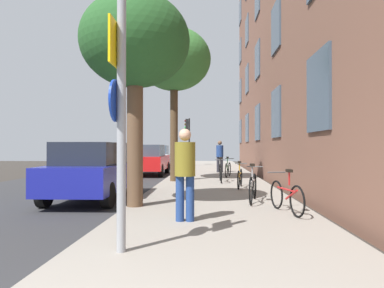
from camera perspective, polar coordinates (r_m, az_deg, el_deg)
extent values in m
plane|color=#332D28|center=(16.43, -8.91, -5.77)|extent=(41.80, 41.80, 0.00)
cube|color=#2D2D30|center=(16.98, -15.90, -5.57)|extent=(7.00, 38.00, 0.01)
cube|color=gray|center=(16.08, 3.45, -5.68)|extent=(4.20, 38.00, 0.12)
cube|color=brown|center=(16.67, 12.93, 18.55)|extent=(0.50, 27.00, 13.89)
cube|color=#384756|center=(8.48, 20.01, 8.13)|extent=(0.06, 1.63, 1.82)
cube|color=#384756|center=(13.30, 13.65, 4.97)|extent=(0.06, 1.63, 1.82)
cube|color=#384756|center=(18.22, 10.72, 3.47)|extent=(0.06, 1.63, 1.82)
cube|color=#384756|center=(23.18, 9.04, 2.61)|extent=(0.06, 1.63, 1.82)
cube|color=#384756|center=(28.15, 7.96, 2.05)|extent=(0.06, 1.63, 1.82)
cube|color=#384756|center=(13.98, 13.62, 18.23)|extent=(0.06, 1.63, 1.82)
cube|color=#384756|center=(18.73, 10.70, 13.36)|extent=(0.06, 1.63, 1.82)
cube|color=#384756|center=(23.58, 9.03, 10.46)|extent=(0.06, 1.63, 1.82)
cube|color=#384756|center=(28.48, 7.95, 8.55)|extent=(0.06, 1.63, 1.82)
cube|color=#384756|center=(24.40, 9.02, 17.91)|extent=(0.06, 1.63, 1.82)
cube|color=#384756|center=(29.16, 7.94, 14.81)|extent=(0.06, 1.63, 1.82)
cube|color=#384756|center=(30.17, 7.93, 20.72)|extent=(0.06, 1.63, 1.82)
cylinder|color=gray|center=(4.68, -11.55, 3.31)|extent=(0.12, 0.12, 3.38)
cube|color=yellow|center=(4.89, -12.47, 15.72)|extent=(0.03, 0.60, 0.60)
cylinder|color=#14339E|center=(4.73, -12.48, 6.97)|extent=(0.03, 0.56, 0.56)
cylinder|color=black|center=(26.24, -0.46, 0.35)|extent=(0.12, 0.12, 3.58)
cube|color=black|center=(26.31, -0.85, 3.27)|extent=(0.20, 0.24, 0.80)
sphere|color=#4B0707|center=(26.33, -1.09, 3.84)|extent=(0.16, 0.16, 0.16)
sphere|color=#523707|center=(26.31, -1.09, 3.27)|extent=(0.16, 0.16, 0.16)
sphere|color=green|center=(26.30, -1.09, 2.71)|extent=(0.16, 0.16, 0.16)
cylinder|color=brown|center=(8.23, -9.37, 0.69)|extent=(0.38, 0.38, 3.11)
ellipsoid|color=#235123|center=(8.60, -9.35, 16.40)|extent=(2.58, 2.58, 2.19)
cylinder|color=#4C3823|center=(14.22, -2.98, 2.14)|extent=(0.32, 0.32, 4.09)
ellipsoid|color=#387533|center=(14.66, -2.97, 13.74)|extent=(3.02, 3.02, 2.57)
torus|color=black|center=(8.07, 13.74, -8.08)|extent=(0.18, 0.63, 0.64)
torus|color=black|center=(7.18, 16.92, -9.02)|extent=(0.18, 0.63, 0.64)
cylinder|color=#B21E1E|center=(7.60, 15.23, -7.22)|extent=(0.23, 0.83, 0.04)
cylinder|color=#B21E1E|center=(7.39, 16.05, -8.03)|extent=(0.15, 0.51, 0.28)
cylinder|color=#B21E1E|center=(7.44, 15.71, -5.48)|extent=(0.04, 0.04, 0.28)
cube|color=black|center=(7.43, 15.71, -4.25)|extent=(0.10, 0.24, 0.06)
cylinder|color=#4C4C4C|center=(8.02, 13.73, -4.55)|extent=(0.42, 0.12, 0.03)
torus|color=black|center=(9.51, 10.29, -6.81)|extent=(0.18, 0.67, 0.68)
torus|color=black|center=(8.45, 9.67, -7.60)|extent=(0.18, 0.67, 0.68)
cylinder|color=#99999E|center=(8.96, 10.00, -5.99)|extent=(0.24, 0.90, 0.04)
cylinder|color=#99999E|center=(8.70, 9.84, -6.72)|extent=(0.16, 0.55, 0.30)
cylinder|color=#99999E|center=(8.78, 9.90, -4.45)|extent=(0.04, 0.04, 0.28)
cube|color=black|center=(8.77, 9.90, -3.40)|extent=(0.10, 0.24, 0.06)
cylinder|color=#4C4C4C|center=(9.47, 10.28, -3.68)|extent=(0.42, 0.12, 0.03)
torus|color=black|center=(12.47, 8.08, -5.45)|extent=(0.14, 0.62, 0.62)
torus|color=black|center=(11.44, 7.67, -5.90)|extent=(0.14, 0.62, 0.62)
cylinder|color=#C68C19|center=(11.94, 7.88, -4.85)|extent=(0.19, 0.88, 0.04)
cylinder|color=#C68C19|center=(11.69, 7.78, -5.32)|extent=(0.13, 0.53, 0.29)
cylinder|color=#C68C19|center=(11.77, 7.82, -3.74)|extent=(0.04, 0.04, 0.28)
cube|color=black|center=(11.76, 7.82, -2.96)|extent=(0.10, 0.24, 0.06)
cylinder|color=#4C4C4C|center=(12.44, 8.07, -3.20)|extent=(0.42, 0.10, 0.03)
torus|color=black|center=(14.45, 4.66, -4.66)|extent=(0.05, 0.69, 0.69)
torus|color=black|center=(13.40, 4.83, -4.98)|extent=(0.05, 0.69, 0.69)
cylinder|color=black|center=(13.91, 4.74, -4.04)|extent=(0.05, 0.89, 0.04)
cylinder|color=black|center=(13.66, 4.78, -4.46)|extent=(0.05, 0.54, 0.29)
cylinder|color=black|center=(13.74, 4.76, -3.02)|extent=(0.04, 0.04, 0.28)
cube|color=black|center=(13.73, 4.76, -2.35)|extent=(0.10, 0.24, 0.06)
cylinder|color=#4C4C4C|center=(14.42, 4.65, -2.58)|extent=(0.42, 0.03, 0.03)
torus|color=black|center=(16.83, 6.19, -4.13)|extent=(0.17, 0.65, 0.65)
torus|color=black|center=(15.85, 5.68, -4.35)|extent=(0.17, 0.65, 0.65)
cylinder|color=#267233|center=(16.33, 5.94, -3.61)|extent=(0.21, 0.84, 0.04)
cylinder|color=#267233|center=(16.09, 5.81, -3.95)|extent=(0.15, 0.51, 0.28)
cylinder|color=#267233|center=(16.17, 5.87, -2.77)|extent=(0.04, 0.04, 0.28)
cube|color=black|center=(16.17, 5.86, -2.20)|extent=(0.10, 0.24, 0.06)
cylinder|color=#4C4C4C|center=(16.81, 6.19, -2.41)|extent=(0.42, 0.11, 0.03)
cylinder|color=navy|center=(6.54, -2.00, -8.96)|extent=(0.16, 0.16, 0.84)
cylinder|color=navy|center=(6.53, -0.33, -8.97)|extent=(0.16, 0.16, 0.84)
cylinder|color=olive|center=(6.47, -1.16, -2.49)|extent=(0.53, 0.53, 0.63)
sphere|color=tan|center=(6.47, -1.16, 1.52)|extent=(0.23, 0.23, 0.23)
cylinder|color=#26262D|center=(19.18, 4.31, -3.39)|extent=(0.16, 0.16, 0.85)
cylinder|color=#26262D|center=(19.18, 4.89, -3.39)|extent=(0.16, 0.16, 0.85)
cylinder|color=navy|center=(19.16, 4.60, -1.17)|extent=(0.55, 0.55, 0.64)
sphere|color=brown|center=(19.16, 4.60, 0.20)|extent=(0.23, 0.23, 0.23)
cube|color=navy|center=(10.27, -15.79, -5.10)|extent=(1.83, 4.27, 0.70)
cube|color=#1E232D|center=(10.04, -16.17, -1.49)|extent=(1.52, 2.40, 0.60)
cylinder|color=black|center=(11.84, -17.34, -6.19)|extent=(0.22, 0.64, 0.64)
cylinder|color=black|center=(11.39, -9.77, -6.43)|extent=(0.22, 0.64, 0.64)
cylinder|color=black|center=(9.36, -23.16, -7.68)|extent=(0.22, 0.64, 0.64)
cylinder|color=black|center=(8.78, -13.70, -8.18)|extent=(0.22, 0.64, 0.64)
cube|color=red|center=(18.75, -7.03, -3.04)|extent=(1.79, 4.11, 0.70)
cube|color=#384756|center=(18.53, -7.14, -1.06)|extent=(1.49, 2.30, 0.60)
cylinder|color=black|center=(20.20, -8.62, -3.86)|extent=(0.22, 0.64, 0.64)
cylinder|color=black|center=(19.95, -4.12, -3.90)|extent=(0.22, 0.64, 0.64)
cylinder|color=black|center=(17.65, -10.32, -4.33)|extent=(0.22, 0.64, 0.64)
cylinder|color=black|center=(17.36, -5.19, -4.40)|extent=(0.22, 0.64, 0.64)
cube|color=silver|center=(24.84, -5.66, -2.43)|extent=(1.88, 4.09, 0.70)
cube|color=#384756|center=(24.63, -5.73, -0.94)|extent=(1.53, 2.31, 0.60)
cylinder|color=black|center=(26.25, -6.93, -3.09)|extent=(0.22, 0.64, 0.64)
cylinder|color=black|center=(26.03, -3.53, -3.12)|extent=(0.22, 0.64, 0.64)
cylinder|color=black|center=(23.71, -8.00, -3.37)|extent=(0.22, 0.64, 0.64)
cylinder|color=black|center=(23.47, -4.24, -3.40)|extent=(0.22, 0.64, 0.64)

